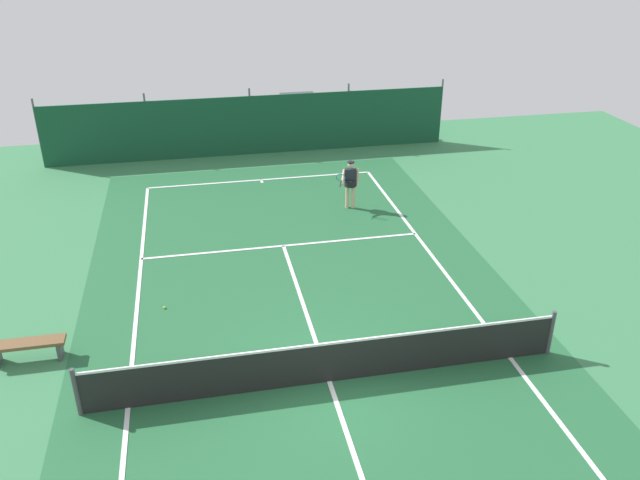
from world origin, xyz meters
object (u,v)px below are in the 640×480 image
tennis_net (329,362)px  courtside_bench (27,346)px  parked_car (300,116)px  tennis_player (350,181)px  tennis_ball_near_player (164,308)px

tennis_net → courtside_bench: (-6.31, 2.04, -0.14)m
tennis_net → parked_car: (2.40, 17.21, 0.33)m
tennis_player → parked_car: 8.47m
courtside_bench → parked_car: bearing=60.2°
courtside_bench → tennis_player: bearing=37.0°
tennis_player → parked_car: size_ratio=0.39×
tennis_ball_near_player → tennis_player: bearing=40.5°
tennis_ball_near_player → parked_car: size_ratio=0.02×
parked_car → courtside_bench: (-8.71, -15.17, -0.46)m
tennis_ball_near_player → parked_car: 14.84m
tennis_net → tennis_player: tennis_player is taller
tennis_ball_near_player → courtside_bench: courtside_bench is taller
tennis_ball_near_player → courtside_bench: bearing=-151.6°
tennis_ball_near_player → courtside_bench: 3.29m
parked_car → tennis_player: bearing=-87.7°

